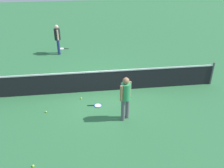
{
  "coord_description": "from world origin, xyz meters",
  "views": [
    {
      "loc": [
        -0.74,
        -9.52,
        5.67
      ],
      "look_at": [
        0.34,
        -1.05,
        0.9
      ],
      "focal_mm": 40.76,
      "sensor_mm": 36.0,
      "label": 1
    }
  ],
  "objects_px": {
    "tennis_racket_far_player": "(62,49)",
    "tennis_ball_near_player": "(81,98)",
    "tennis_ball_baseline": "(33,166)",
    "player_far_side": "(57,37)",
    "tennis_racket_near_player": "(97,105)",
    "player_near_side": "(126,95)",
    "tennis_ball_by_net": "(46,112)"
  },
  "relations": [
    {
      "from": "player_far_side",
      "to": "player_near_side",
      "type": "bearing_deg",
      "value": -67.65
    },
    {
      "from": "player_far_side",
      "to": "tennis_racket_near_player",
      "type": "xyz_separation_m",
      "value": [
        1.79,
        -5.67,
        -1.0
      ]
    },
    {
      "from": "player_near_side",
      "to": "tennis_ball_near_player",
      "type": "relative_size",
      "value": 25.76
    },
    {
      "from": "player_far_side",
      "to": "tennis_ball_by_net",
      "type": "height_order",
      "value": "player_far_side"
    },
    {
      "from": "player_far_side",
      "to": "tennis_ball_near_player",
      "type": "xyz_separation_m",
      "value": [
        1.17,
        -5.09,
        -0.98
      ]
    },
    {
      "from": "player_near_side",
      "to": "tennis_racket_near_player",
      "type": "distance_m",
      "value": 1.68
    },
    {
      "from": "tennis_ball_baseline",
      "to": "tennis_ball_by_net",
      "type": "bearing_deg",
      "value": 87.74
    },
    {
      "from": "player_far_side",
      "to": "tennis_racket_near_player",
      "type": "distance_m",
      "value": 6.03
    },
    {
      "from": "player_near_side",
      "to": "tennis_racket_far_player",
      "type": "xyz_separation_m",
      "value": [
        -2.6,
        7.4,
        -1.0
      ]
    },
    {
      "from": "player_near_side",
      "to": "tennis_ball_by_net",
      "type": "xyz_separation_m",
      "value": [
        -2.91,
        0.76,
        -0.98
      ]
    },
    {
      "from": "tennis_ball_by_net",
      "to": "tennis_ball_baseline",
      "type": "bearing_deg",
      "value": -92.26
    },
    {
      "from": "player_near_side",
      "to": "tennis_racket_far_player",
      "type": "bearing_deg",
      "value": 109.36
    },
    {
      "from": "tennis_ball_near_player",
      "to": "tennis_ball_by_net",
      "type": "xyz_separation_m",
      "value": [
        -1.35,
        -0.79,
        0.0
      ]
    },
    {
      "from": "tennis_racket_far_player",
      "to": "tennis_ball_near_player",
      "type": "relative_size",
      "value": 9.15
    },
    {
      "from": "player_far_side",
      "to": "tennis_ball_near_player",
      "type": "height_order",
      "value": "player_far_side"
    },
    {
      "from": "player_near_side",
      "to": "tennis_racket_near_player",
      "type": "bearing_deg",
      "value": 134.14
    },
    {
      "from": "tennis_racket_far_player",
      "to": "tennis_ball_by_net",
      "type": "relative_size",
      "value": 9.15
    },
    {
      "from": "player_near_side",
      "to": "tennis_ball_by_net",
      "type": "distance_m",
      "value": 3.16
    },
    {
      "from": "tennis_racket_far_player",
      "to": "tennis_ball_baseline",
      "type": "distance_m",
      "value": 9.34
    },
    {
      "from": "player_near_side",
      "to": "tennis_ball_baseline",
      "type": "xyz_separation_m",
      "value": [
        -3.02,
        -1.93,
        -0.98
      ]
    },
    {
      "from": "player_far_side",
      "to": "tennis_ball_baseline",
      "type": "xyz_separation_m",
      "value": [
        -0.29,
        -8.57,
        -0.98
      ]
    },
    {
      "from": "tennis_racket_near_player",
      "to": "tennis_ball_by_net",
      "type": "xyz_separation_m",
      "value": [
        -1.97,
        -0.21,
        0.02
      ]
    },
    {
      "from": "tennis_racket_near_player",
      "to": "tennis_racket_far_player",
      "type": "xyz_separation_m",
      "value": [
        -1.66,
        6.44,
        0.0
      ]
    },
    {
      "from": "player_far_side",
      "to": "tennis_racket_far_player",
      "type": "xyz_separation_m",
      "value": [
        0.13,
        0.76,
        -1.0
      ]
    },
    {
      "from": "player_near_side",
      "to": "tennis_racket_near_player",
      "type": "xyz_separation_m",
      "value": [
        -0.94,
        0.97,
        -1.0
      ]
    },
    {
      "from": "player_near_side",
      "to": "tennis_ball_by_net",
      "type": "height_order",
      "value": "player_near_side"
    },
    {
      "from": "tennis_ball_near_player",
      "to": "tennis_racket_far_player",
      "type": "bearing_deg",
      "value": 100.03
    },
    {
      "from": "player_far_side",
      "to": "tennis_ball_by_net",
      "type": "xyz_separation_m",
      "value": [
        -0.18,
        -5.88,
        -0.98
      ]
    },
    {
      "from": "tennis_racket_near_player",
      "to": "tennis_ball_baseline",
      "type": "bearing_deg",
      "value": -125.64
    },
    {
      "from": "player_far_side",
      "to": "tennis_racket_near_player",
      "type": "relative_size",
      "value": 2.86
    },
    {
      "from": "tennis_racket_far_player",
      "to": "tennis_ball_baseline",
      "type": "bearing_deg",
      "value": -92.57
    },
    {
      "from": "tennis_racket_near_player",
      "to": "tennis_ball_baseline",
      "type": "height_order",
      "value": "tennis_ball_baseline"
    }
  ]
}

